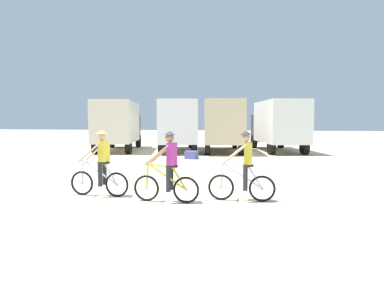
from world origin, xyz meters
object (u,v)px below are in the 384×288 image
(box_truck_tan_camper, at_px, (223,124))
(cyclist_orange_shirt, at_px, (101,166))
(box_truck_cream_rv, at_px, (118,123))
(box_truck_avon_van, at_px, (177,124))
(box_truck_white_box, at_px, (278,124))
(cyclist_cowboy_hat, at_px, (168,169))
(cyclist_near_camera, at_px, (244,169))
(supply_crate, at_px, (191,155))

(box_truck_tan_camper, xyz_separation_m, cyclist_orange_shirt, (-2.50, -13.67, -1.03))
(box_truck_cream_rv, height_order, box_truck_avon_van, same)
(box_truck_cream_rv, relative_size, box_truck_white_box, 1.00)
(cyclist_orange_shirt, bearing_deg, box_truck_cream_rv, 109.33)
(box_truck_tan_camper, height_order, cyclist_cowboy_hat, box_truck_tan_camper)
(box_truck_cream_rv, height_order, cyclist_cowboy_hat, box_truck_cream_rv)
(cyclist_near_camera, bearing_deg, supply_crate, 106.98)
(cyclist_orange_shirt, height_order, cyclist_near_camera, same)
(box_truck_white_box, distance_m, supply_crate, 7.50)
(box_truck_avon_van, height_order, cyclist_orange_shirt, box_truck_avon_van)
(box_truck_cream_rv, relative_size, supply_crate, 11.22)
(cyclist_near_camera, bearing_deg, box_truck_cream_rv, 122.78)
(box_truck_tan_camper, height_order, cyclist_near_camera, box_truck_tan_camper)
(box_truck_white_box, xyz_separation_m, supply_crate, (-5.07, -5.27, -1.66))
(supply_crate, bearing_deg, box_truck_tan_camper, 72.40)
(box_truck_avon_van, relative_size, cyclist_near_camera, 3.89)
(box_truck_tan_camper, distance_m, box_truck_white_box, 3.73)
(cyclist_orange_shirt, height_order, cyclist_cowboy_hat, same)
(box_truck_cream_rv, bearing_deg, box_truck_tan_camper, 3.07)
(box_truck_white_box, relative_size, supply_crate, 11.20)
(cyclist_orange_shirt, bearing_deg, cyclist_cowboy_hat, -11.32)
(box_truck_avon_van, distance_m, cyclist_cowboy_hat, 14.21)
(cyclist_orange_shirt, distance_m, cyclist_cowboy_hat, 2.02)
(box_truck_cream_rv, height_order, box_truck_white_box, same)
(box_truck_white_box, relative_size, cyclist_orange_shirt, 3.87)
(cyclist_orange_shirt, bearing_deg, supply_crate, 83.30)
(box_truck_tan_camper, xyz_separation_m, box_truck_white_box, (3.64, 0.78, 0.00))
(box_truck_white_box, bearing_deg, box_truck_avon_van, -172.36)
(box_truck_cream_rv, height_order, cyclist_near_camera, box_truck_cream_rv)
(cyclist_cowboy_hat, distance_m, supply_crate, 9.64)
(box_truck_white_box, distance_m, cyclist_cowboy_hat, 15.46)
(box_truck_white_box, bearing_deg, cyclist_orange_shirt, -113.03)
(box_truck_tan_camper, distance_m, supply_crate, 4.99)
(box_truck_tan_camper, bearing_deg, cyclist_cowboy_hat, -92.14)
(box_truck_avon_van, relative_size, supply_crate, 11.23)
(box_truck_tan_camper, relative_size, box_truck_white_box, 0.99)
(box_truck_avon_van, bearing_deg, supply_crate, -69.26)
(box_truck_cream_rv, relative_size, cyclist_cowboy_hat, 3.88)
(box_truck_cream_rv, bearing_deg, supply_crate, -35.56)
(box_truck_avon_van, height_order, cyclist_near_camera, box_truck_avon_van)
(box_truck_tan_camper, distance_m, cyclist_cowboy_hat, 14.11)
(box_truck_cream_rv, relative_size, box_truck_tan_camper, 1.02)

